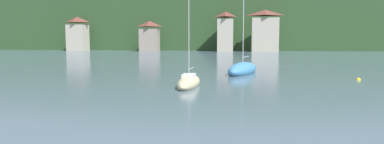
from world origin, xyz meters
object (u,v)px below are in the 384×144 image
shore_building_central (225,32)px  mooring_buoy_near (358,80)px  shore_building_eastcentral (265,31)px  sailboat_mid_5 (189,82)px  shore_building_west (78,34)px  shore_building_westcentral (149,37)px  sailboat_far_3 (243,70)px

shore_building_central → mooring_buoy_near: size_ratio=27.50×
shore_building_central → shore_building_eastcentral: bearing=-2.7°
sailboat_mid_5 → mooring_buoy_near: bearing=114.8°
shore_building_west → shore_building_westcentral: bearing=-0.3°
shore_building_west → shore_building_central: 41.65m
shore_building_central → sailboat_mid_5: (-0.57, -69.74, -4.92)m
sailboat_far_3 → mooring_buoy_near: sailboat_far_3 is taller
shore_building_central → sailboat_mid_5: 69.92m
shore_building_eastcentral → sailboat_far_3: shore_building_eastcentral is taller
shore_building_westcentral → mooring_buoy_near: shore_building_westcentral is taller
shore_building_eastcentral → mooring_buoy_near: 64.00m
shore_building_central → sailboat_far_3: (3.50, -59.63, -4.83)m
shore_building_eastcentral → shore_building_central: bearing=177.3°
sailboat_far_3 → sailboat_mid_5: (-4.08, -10.11, -0.08)m
shore_building_eastcentral → sailboat_far_3: 59.75m
sailboat_mid_5 → shore_building_west: bearing=-146.7°
shore_building_west → mooring_buoy_near: size_ratio=24.76×
shore_building_westcentral → sailboat_mid_5: size_ratio=1.26×
shore_building_westcentral → sailboat_far_3: (24.33, -59.20, -3.66)m
shore_building_central → shore_building_eastcentral: 10.42m
shore_building_eastcentral → shore_building_westcentral: bearing=179.9°
sailboat_far_3 → sailboat_mid_5: size_ratio=1.24×
shore_building_westcentral → shore_building_eastcentral: size_ratio=0.75×
mooring_buoy_near → sailboat_mid_5: bearing=-157.8°
mooring_buoy_near → sailboat_far_3: bearing=154.3°
shore_building_central → shore_building_eastcentral: size_ratio=0.97×
shore_building_westcentral → sailboat_mid_5: bearing=-73.7°
shore_building_west → sailboat_far_3: 74.65m
shore_building_eastcentral → sailboat_mid_5: (-10.99, -69.25, -5.07)m
shore_building_westcentral → shore_building_central: (20.82, 0.43, 1.18)m
shore_building_westcentral → shore_building_eastcentral: (31.23, -0.06, 1.33)m
shore_building_eastcentral → sailboat_mid_5: 70.30m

